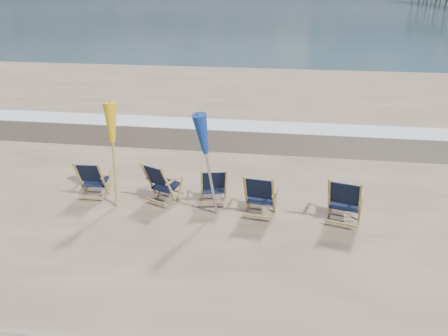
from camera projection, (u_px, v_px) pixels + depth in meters
The scene contains 10 objects.
ocean at pixel (290, 2), 124.67m from camera, with size 400.00×400.00×0.00m, color #345157.
surf_foam at pixel (249, 126), 15.57m from camera, with size 200.00×1.40×0.01m, color silver.
wet_sand_strip at pixel (245, 139), 14.20m from camera, with size 200.00×2.60×0.00m, color #42362A.
beach_chair_0 at pixel (103, 180), 10.03m from camera, with size 0.64×0.72×1.00m, color black, non-canonical shape.
beach_chair_1 at pixel (168, 186), 9.69m from camera, with size 0.66×0.74×1.03m, color black, non-canonical shape.
beach_chair_2 at pixel (226, 186), 9.77m from camera, with size 0.61×0.69×0.95m, color black, non-canonical shape.
beach_chair_3 at pixel (273, 198), 9.13m from camera, with size 0.68×0.76×1.06m, color black, non-canonical shape.
beach_chair_4 at pixel (360, 204), 8.80m from camera, with size 0.71×0.80×1.11m, color black, non-canonical shape.
umbrella_yellow at pixel (111, 129), 9.26m from camera, with size 0.30×0.30×2.35m.
umbrella_blue at pixel (209, 137), 8.78m from camera, with size 0.30×0.30×2.35m.
Camera 1 is at (1.33, -6.60, 4.64)m, focal length 35.00 mm.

